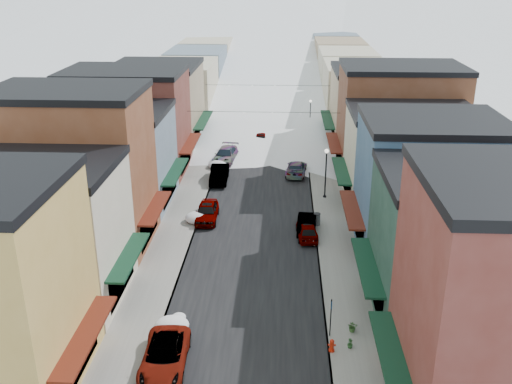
# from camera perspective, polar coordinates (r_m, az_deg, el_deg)

# --- Properties ---
(road) EXTENTS (10.00, 160.00, 0.01)m
(road) POSITION_cam_1_polar(r_m,az_deg,el_deg) (82.36, 1.23, 7.04)
(road) COLOR black
(road) RESTS_ON ground
(sidewalk_left) EXTENTS (3.20, 160.00, 0.15)m
(sidewalk_left) POSITION_cam_1_polar(r_m,az_deg,el_deg) (82.79, -3.38, 7.14)
(sidewalk_left) COLOR gray
(sidewalk_left) RESTS_ON ground
(sidewalk_right) EXTENTS (3.20, 160.00, 0.15)m
(sidewalk_right) POSITION_cam_1_polar(r_m,az_deg,el_deg) (82.43, 5.85, 7.00)
(sidewalk_right) COLOR gray
(sidewalk_right) RESTS_ON ground
(curb_left) EXTENTS (0.10, 160.00, 0.15)m
(curb_left) POSITION_cam_1_polar(r_m,az_deg,el_deg) (82.64, -2.30, 7.13)
(curb_left) COLOR slate
(curb_left) RESTS_ON ground
(curb_right) EXTENTS (0.10, 160.00, 0.15)m
(curb_right) POSITION_cam_1_polar(r_m,az_deg,el_deg) (82.36, 4.77, 7.03)
(curb_right) COLOR slate
(curb_right) RESTS_ON ground
(bldg_l_cream) EXTENTS (11.30, 8.20, 9.50)m
(bldg_l_cream) POSITION_cam_1_polar(r_m,az_deg,el_deg) (39.06, -20.73, -3.83)
(bldg_l_cream) COLOR beige
(bldg_l_cream) RESTS_ON ground
(bldg_l_brick_near) EXTENTS (12.30, 8.20, 12.50)m
(bldg_l_brick_near) POSITION_cam_1_polar(r_m,az_deg,el_deg) (45.56, -17.77, 2.16)
(bldg_l_brick_near) COLOR brown
(bldg_l_brick_near) RESTS_ON ground
(bldg_l_grayblue) EXTENTS (11.30, 9.20, 9.00)m
(bldg_l_grayblue) POSITION_cam_1_polar(r_m,az_deg,el_deg) (53.57, -14.04, 3.42)
(bldg_l_grayblue) COLOR slate
(bldg_l_grayblue) RESTS_ON ground
(bldg_l_brick_far) EXTENTS (13.30, 9.20, 11.00)m
(bldg_l_brick_far) POSITION_cam_1_polar(r_m,az_deg,el_deg) (61.87, -12.72, 6.90)
(bldg_l_brick_far) COLOR maroon
(bldg_l_brick_far) RESTS_ON ground
(bldg_l_tan) EXTENTS (11.30, 11.20, 10.00)m
(bldg_l_tan) POSITION_cam_1_polar(r_m,az_deg,el_deg) (71.18, -9.83, 8.57)
(bldg_l_tan) COLOR #927C5F
(bldg_l_tan) RESTS_ON ground
(bldg_r_green) EXTENTS (11.30, 9.20, 9.50)m
(bldg_r_green) POSITION_cam_1_polar(r_m,az_deg,el_deg) (37.09, 19.82, -5.07)
(bldg_r_green) COLOR #1E3E33
(bldg_r_green) RESTS_ON ground
(bldg_r_blue) EXTENTS (11.30, 9.20, 10.50)m
(bldg_r_blue) POSITION_cam_1_polar(r_m,az_deg,el_deg) (44.86, 16.82, 0.62)
(bldg_r_blue) COLOR #375A7D
(bldg_r_blue) RESTS_ON ground
(bldg_r_cream) EXTENTS (12.30, 9.20, 9.00)m
(bldg_r_cream) POSITION_cam_1_polar(r_m,az_deg,el_deg) (53.49, 15.12, 3.29)
(bldg_r_cream) COLOR beige
(bldg_r_cream) RESTS_ON ground
(bldg_r_brick_far) EXTENTS (13.30, 9.20, 11.50)m
(bldg_r_brick_far) POSITION_cam_1_polar(r_m,az_deg,el_deg) (61.73, 14.05, 6.99)
(bldg_r_brick_far) COLOR brown
(bldg_r_brick_far) RESTS_ON ground
(bldg_r_tan) EXTENTS (11.30, 11.20, 9.50)m
(bldg_r_tan) POSITION_cam_1_polar(r_m,az_deg,el_deg) (71.37, 11.75, 8.26)
(bldg_r_tan) COLOR tan
(bldg_r_tan) RESTS_ON ground
(distant_blocks) EXTENTS (34.00, 55.00, 8.00)m
(distant_blocks) POSITION_cam_1_polar(r_m,az_deg,el_deg) (104.08, 1.63, 12.33)
(distant_blocks) COLOR gray
(distant_blocks) RESTS_ON ground
(overhead_cables) EXTENTS (16.40, 15.04, 0.04)m
(overhead_cables) POSITION_cam_1_polar(r_m,az_deg,el_deg) (68.78, 0.95, 9.45)
(overhead_cables) COLOR black
(overhead_cables) RESTS_ON ground
(car_white_suv) EXTENTS (2.64, 5.34, 1.46)m
(car_white_suv) POSITION_cam_1_polar(r_m,az_deg,el_deg) (32.86, -9.12, -15.90)
(car_white_suv) COLOR silver
(car_white_suv) RESTS_ON ground
(car_silver_sedan) EXTENTS (1.93, 4.62, 1.56)m
(car_silver_sedan) POSITION_cam_1_polar(r_m,az_deg,el_deg) (49.81, -4.91, -1.97)
(car_silver_sedan) COLOR #96999D
(car_silver_sedan) RESTS_ON ground
(car_dark_hatch) EXTENTS (1.84, 4.97, 1.62)m
(car_dark_hatch) POSITION_cam_1_polar(r_m,az_deg,el_deg) (58.71, -3.70, 1.81)
(car_dark_hatch) COLOR black
(car_dark_hatch) RESTS_ON ground
(car_silver_wagon) EXTENTS (2.93, 5.74, 1.60)m
(car_silver_wagon) POSITION_cam_1_polar(r_m,az_deg,el_deg) (64.76, -3.07, 3.71)
(car_silver_wagon) COLOR #ADAFB6
(car_silver_wagon) RESTS_ON ground
(car_green_sedan) EXTENTS (1.77, 4.44, 1.44)m
(car_green_sedan) POSITION_cam_1_polar(r_m,az_deg,el_deg) (47.83, 5.09, -3.08)
(car_green_sedan) COLOR black
(car_green_sedan) RESTS_ON ground
(car_gray_suv) EXTENTS (1.87, 4.11, 1.37)m
(car_gray_suv) POSITION_cam_1_polar(r_m,az_deg,el_deg) (46.66, 5.14, -3.79)
(car_gray_suv) COLOR gray
(car_gray_suv) RESTS_ON ground
(car_black_sedan) EXTENTS (2.54, 5.17, 1.45)m
(car_black_sedan) POSITION_cam_1_polar(r_m,az_deg,el_deg) (60.75, 4.05, 2.39)
(car_black_sedan) COLOR black
(car_black_sedan) RESTS_ON ground
(car_lane_silver) EXTENTS (1.76, 4.24, 1.44)m
(car_lane_silver) POSITION_cam_1_polar(r_m,az_deg,el_deg) (70.98, 0.46, 5.27)
(car_lane_silver) COLOR gray
(car_lane_silver) RESTS_ON ground
(car_lane_white) EXTENTS (3.13, 6.33, 1.72)m
(car_lane_white) POSITION_cam_1_polar(r_m,az_deg,el_deg) (84.95, 2.67, 8.07)
(car_lane_white) COLOR silver
(car_lane_white) RESTS_ON ground
(fire_hydrant) EXTENTS (0.46, 0.35, 0.78)m
(fire_hydrant) POSITION_cam_1_polar(r_m,az_deg,el_deg) (33.87, 7.59, -14.99)
(fire_hydrant) COLOR red
(fire_hydrant) RESTS_ON sidewalk_right
(parking_sign) EXTENTS (0.07, 0.34, 2.50)m
(parking_sign) POSITION_cam_1_polar(r_m,az_deg,el_deg) (34.43, 7.50, -12.07)
(parking_sign) COLOR black
(parking_sign) RESTS_ON sidewalk_right
(trash_can) EXTENTS (0.60, 0.60, 1.02)m
(trash_can) POSITION_cam_1_polar(r_m,az_deg,el_deg) (48.77, 6.11, -2.69)
(trash_can) COLOR #5B5E60
(trash_can) RESTS_ON sidewalk_right
(streetlamp_near) EXTENTS (0.40, 0.40, 4.79)m
(streetlamp_near) POSITION_cam_1_polar(r_m,az_deg,el_deg) (53.81, 7.01, 2.49)
(streetlamp_near) COLOR black
(streetlamp_near) RESTS_ON sidewalk_right
(streetlamp_far) EXTENTS (0.35, 0.35, 4.18)m
(streetlamp_far) POSITION_cam_1_polar(r_m,az_deg,el_deg) (76.89, 5.45, 8.04)
(streetlamp_far) COLOR black
(streetlamp_far) RESTS_ON sidewalk_right
(planter_near) EXTENTS (0.68, 0.61, 0.68)m
(planter_near) POSITION_cam_1_polar(r_m,az_deg,el_deg) (35.60, 9.65, -13.14)
(planter_near) COLOR #355C29
(planter_near) RESTS_ON sidewalk_right
(planter_far) EXTENTS (0.45, 0.45, 0.57)m
(planter_far) POSITION_cam_1_polar(r_m,az_deg,el_deg) (34.31, 9.40, -14.72)
(planter_far) COLOR #285225
(planter_far) RESTS_ON sidewalk_right
(snow_pile_near) EXTENTS (2.10, 2.49, 0.89)m
(snow_pile_near) POSITION_cam_1_polar(r_m,az_deg,el_deg) (35.79, -8.35, -12.97)
(snow_pile_near) COLOR white
(snow_pile_near) RESTS_ON ground
(snow_pile_mid) EXTENTS (2.41, 2.68, 1.02)m
(snow_pile_mid) POSITION_cam_1_polar(r_m,az_deg,el_deg) (49.45, -5.67, -2.55)
(snow_pile_mid) COLOR white
(snow_pile_mid) RESTS_ON ground
(snow_pile_far) EXTENTS (2.15, 2.52, 0.91)m
(snow_pile_far) POSITION_cam_1_polar(r_m,az_deg,el_deg) (62.71, -3.81, 2.74)
(snow_pile_far) COLOR white
(snow_pile_far) RESTS_ON ground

